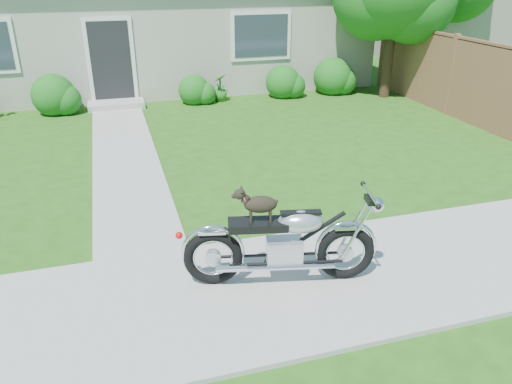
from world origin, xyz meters
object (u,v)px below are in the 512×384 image
fence (451,75)px  house (154,8)px  potted_plant_right (220,88)px  motorcycle_with_dog (284,242)px

fence → house: bearing=135.3°
house → potted_plant_right: size_ratio=17.72×
potted_plant_right → motorcycle_with_dog: 8.59m
motorcycle_with_dog → house: bearing=102.7°
fence → motorcycle_with_dog: 8.50m
house → potted_plant_right: house is taller
potted_plant_right → motorcycle_with_dog: motorcycle_with_dog is taller
house → potted_plant_right: (1.23, -3.44, -1.80)m
house → fence: bearing=-44.7°
potted_plant_right → motorcycle_with_dog: bearing=-98.2°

